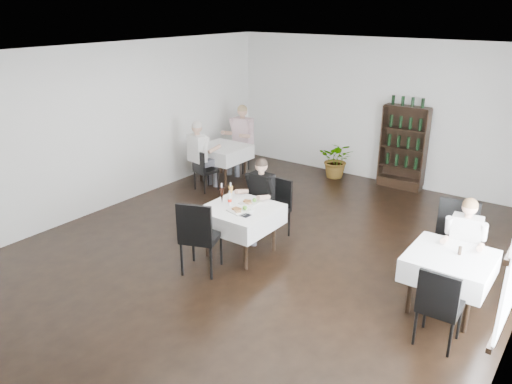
% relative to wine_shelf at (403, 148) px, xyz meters
% --- Properties ---
extents(room_shell, '(9.00, 9.00, 9.00)m').
position_rel_wine_shelf_xyz_m(room_shell, '(-0.60, -4.31, 0.65)').
color(room_shell, black).
rests_on(room_shell, ground).
extents(wine_shelf, '(0.90, 0.28, 1.75)m').
position_rel_wine_shelf_xyz_m(wine_shelf, '(0.00, 0.00, 0.00)').
color(wine_shelf, black).
rests_on(wine_shelf, ground).
extents(main_table, '(1.03, 1.03, 0.77)m').
position_rel_wine_shelf_xyz_m(main_table, '(-0.90, -4.31, -0.23)').
color(main_table, black).
rests_on(main_table, ground).
extents(left_table, '(0.98, 0.98, 0.77)m').
position_rel_wine_shelf_xyz_m(left_table, '(-3.30, -1.81, -0.23)').
color(left_table, black).
rests_on(left_table, ground).
extents(right_table, '(0.98, 0.98, 0.77)m').
position_rel_wine_shelf_xyz_m(right_table, '(2.10, -4.01, -0.23)').
color(right_table, black).
rests_on(right_table, ground).
extents(potted_tree, '(0.89, 0.82, 0.82)m').
position_rel_wine_shelf_xyz_m(potted_tree, '(-1.38, -0.20, -0.44)').
color(potted_tree, '#255B1F').
rests_on(potted_tree, ground).
extents(main_chair_far, '(0.46, 0.47, 0.97)m').
position_rel_wine_shelf_xyz_m(main_chair_far, '(-0.82, -3.46, -0.29)').
color(main_chair_far, black).
rests_on(main_chair_far, ground).
extents(main_chair_near, '(0.65, 0.66, 1.11)m').
position_rel_wine_shelf_xyz_m(main_chair_near, '(-1.01, -5.14, -0.22)').
color(main_chair_near, black).
rests_on(main_chair_near, ground).
extents(left_chair_far, '(0.48, 0.49, 0.86)m').
position_rel_wine_shelf_xyz_m(left_chair_far, '(-3.43, -1.05, -0.35)').
color(left_chair_far, black).
rests_on(left_chair_far, ground).
extents(left_chair_near, '(0.47, 0.47, 0.86)m').
position_rel_wine_shelf_xyz_m(left_chair_near, '(-3.21, -2.57, -0.35)').
color(left_chair_near, black).
rests_on(left_chair_near, ground).
extents(right_chair_far, '(0.59, 0.60, 1.16)m').
position_rel_wine_shelf_xyz_m(right_chair_far, '(1.94, -3.26, -0.18)').
color(right_chair_far, black).
rests_on(right_chair_far, ground).
extents(right_chair_near, '(0.45, 0.46, 0.97)m').
position_rel_wine_shelf_xyz_m(right_chair_near, '(2.22, -4.81, -0.29)').
color(right_chair_near, black).
rests_on(right_chair_near, ground).
extents(diner_main, '(0.52, 0.51, 1.36)m').
position_rel_wine_shelf_xyz_m(diner_main, '(-0.99, -3.71, -0.06)').
color(diner_main, '#414249').
rests_on(diner_main, ground).
extents(diner_left_far, '(0.59, 0.59, 1.54)m').
position_rel_wine_shelf_xyz_m(diner_left_far, '(-3.31, -1.16, 0.05)').
color(diner_left_far, '#414249').
rests_on(diner_left_far, ground).
extents(diner_left_near, '(0.59, 0.62, 1.44)m').
position_rel_wine_shelf_xyz_m(diner_left_near, '(-3.32, -2.49, -0.01)').
color(diner_left_near, '#414249').
rests_on(diner_left_near, ground).
extents(diner_right_far, '(0.53, 0.54, 1.34)m').
position_rel_wine_shelf_xyz_m(diner_right_far, '(2.12, -3.52, -0.07)').
color(diner_right_far, '#414249').
rests_on(diner_right_far, ground).
extents(plate_far, '(0.29, 0.29, 0.08)m').
position_rel_wine_shelf_xyz_m(plate_far, '(-0.88, -4.10, -0.06)').
color(plate_far, white).
rests_on(plate_far, main_table).
extents(plate_near, '(0.35, 0.35, 0.09)m').
position_rel_wine_shelf_xyz_m(plate_near, '(-0.81, -4.44, -0.06)').
color(plate_near, white).
rests_on(plate_near, main_table).
extents(pilsner_dark, '(0.08, 0.08, 0.33)m').
position_rel_wine_shelf_xyz_m(pilsner_dark, '(-1.22, -4.35, 0.06)').
color(pilsner_dark, black).
rests_on(pilsner_dark, main_table).
extents(pilsner_lager, '(0.07, 0.07, 0.31)m').
position_rel_wine_shelf_xyz_m(pilsner_lager, '(-1.15, -4.22, 0.05)').
color(pilsner_lager, '#C08331').
rests_on(pilsner_lager, main_table).
extents(coke_bottle, '(0.06, 0.06, 0.24)m').
position_rel_wine_shelf_xyz_m(coke_bottle, '(-1.08, -4.35, 0.02)').
color(coke_bottle, silver).
rests_on(coke_bottle, main_table).
extents(napkin_cutlery, '(0.17, 0.18, 0.02)m').
position_rel_wine_shelf_xyz_m(napkin_cutlery, '(-0.67, -4.52, -0.07)').
color(napkin_cutlery, black).
rests_on(napkin_cutlery, main_table).
extents(pepper_mill, '(0.04, 0.04, 0.11)m').
position_rel_wine_shelf_xyz_m(pepper_mill, '(2.18, -3.95, -0.02)').
color(pepper_mill, black).
rests_on(pepper_mill, right_table).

